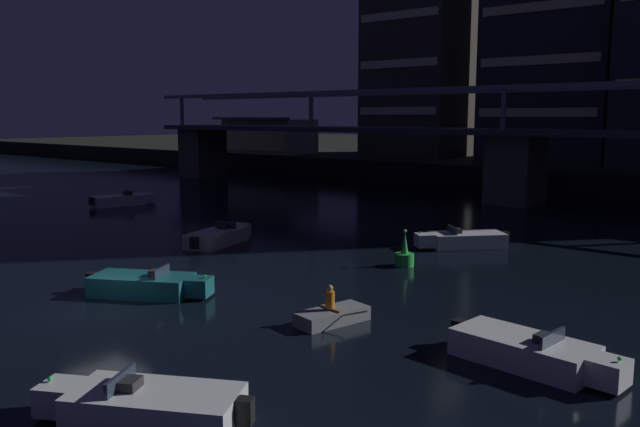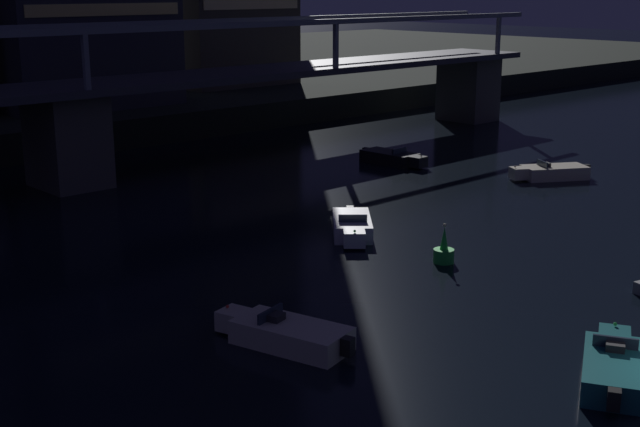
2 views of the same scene
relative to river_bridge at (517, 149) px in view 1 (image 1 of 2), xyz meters
The scene contains 13 objects.
ground_plane 37.75m from the river_bridge, 90.00° to the right, with size 400.00×400.00×0.00m, color black.
river_bridge is the anchor object (origin of this frame).
tower_west_low 32.16m from the river_bridge, 134.19° to the left, with size 11.33×13.52×27.85m.
tower_west_tall 24.04m from the river_bridge, 102.01° to the left, with size 13.32×11.82×26.66m.
waterfront_pavilion 40.81m from the river_bridge, 163.02° to the left, with size 12.40×7.40×4.70m.
speedboat_mid_left 19.80m from the river_bridge, 75.14° to the right, with size 4.28×4.49×1.16m.
speedboat_mid_center 35.50m from the river_bridge, 90.65° to the right, with size 4.89×3.52×1.16m.
speedboat_mid_right 42.85m from the river_bridge, 78.31° to the right, with size 4.89×3.53×1.16m.
speedboat_far_left 31.91m from the river_bridge, 138.89° to the right, with size 2.69×5.20×1.16m.
speedboat_far_center 35.94m from the river_bridge, 66.62° to the right, with size 5.23×2.21×1.16m.
speedboat_far_right 27.45m from the river_bridge, 102.63° to the right, with size 2.75×5.19×1.16m.
channel_buoy 25.26m from the river_bridge, 78.86° to the right, with size 0.90×0.90×1.76m.
dinghy_with_paddler 34.42m from the river_bridge, 77.41° to the right, with size 2.59×2.78×1.36m.
Camera 1 is at (20.63, -12.57, 7.03)m, focal length 36.11 mm.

